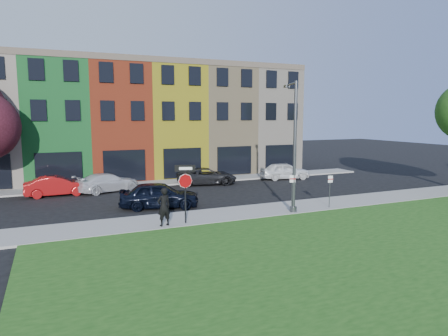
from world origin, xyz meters
name	(u,v)px	position (x,y,z in m)	size (l,w,h in m)	color
ground	(279,226)	(0.00, 0.00, 0.00)	(120.00, 120.00, 0.00)	black
sidewalk_near	(281,209)	(2.00, 3.00, 0.06)	(40.00, 3.00, 0.12)	gray
sidewalk_far	(152,183)	(-3.00, 15.00, 0.06)	(40.00, 2.40, 0.12)	gray
rowhouse_block	(141,122)	(-2.50, 21.18, 4.99)	(30.00, 10.12, 10.00)	beige
stop_sign	(185,182)	(-4.32, 2.01, 2.26)	(1.00, 0.39, 3.00)	black
man	(164,207)	(-5.46, 1.97, 1.09)	(0.79, 0.61, 1.94)	black
sedan_near	(159,195)	(-4.59, 6.37, 0.81)	(5.08, 3.02, 1.62)	black
parked_car_red	(57,186)	(-10.24, 12.89, 0.71)	(4.34, 1.66, 1.41)	maroon
parked_car_silver	(108,182)	(-6.76, 13.13, 0.69)	(5.13, 3.48, 1.38)	silver
parked_car_dark	(207,176)	(1.10, 13.14, 0.68)	(5.27, 3.20, 1.37)	black
parked_car_white	(285,171)	(8.43, 12.93, 0.74)	(4.60, 2.51, 1.48)	white
street_lamp	(294,147)	(2.18, 2.11, 3.84)	(1.05, 2.50, 7.38)	#484A4D
parking_sign_a	(292,188)	(2.00, 1.89, 1.51)	(0.30, 0.16, 2.23)	#484A4D
parking_sign_b	(330,187)	(4.73, 2.00, 1.38)	(0.32, 0.09, 2.00)	#484A4D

